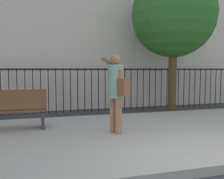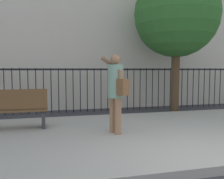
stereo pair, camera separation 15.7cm
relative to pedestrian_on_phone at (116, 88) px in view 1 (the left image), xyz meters
The scene contains 5 objects.
sidewalk 1.54m from the pedestrian_on_phone, ahead, with size 28.00×4.40×0.15m, color #9E9B93.
iron_fence 3.90m from the pedestrian_on_phone, 73.79° to the left, with size 12.03×0.04×1.60m.
pedestrian_on_phone is the anchor object (origin of this frame).
street_bench 2.48m from the pedestrian_on_phone, 158.35° to the left, with size 1.60×0.45×0.95m.
street_tree_near 4.62m from the pedestrian_on_phone, 43.34° to the left, with size 2.94×2.94×4.92m.
Camera 1 is at (-2.65, -2.94, 1.56)m, focal length 39.58 mm.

